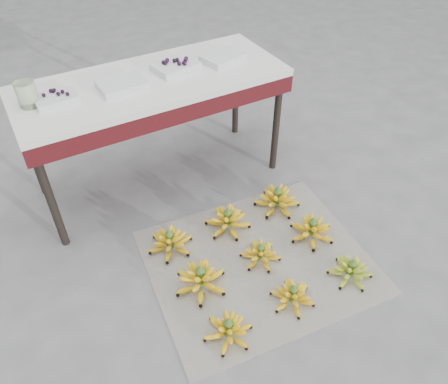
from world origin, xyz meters
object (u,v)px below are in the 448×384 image
bunch_mid_right (312,230)px  tray_far_left (56,98)px  bunch_front_right (350,271)px  bunch_back_right (277,200)px  newspaper_mat (258,262)px  glass_jar (27,94)px  vendor_table (152,92)px  bunch_mid_left (201,279)px  bunch_back_center (228,221)px  bunch_back_left (170,242)px  tray_far_right (223,58)px  bunch_front_left (228,330)px  tray_left (122,85)px  tray_right (176,66)px  bunch_mid_center (260,254)px  bunch_front_center (292,296)px

bunch_mid_right → tray_far_left: 1.67m
bunch_front_right → bunch_back_right: bearing=71.1°
newspaper_mat → tray_far_left: bearing=127.0°
glass_jar → vendor_table: bearing=-1.9°
bunch_mid_left → bunch_back_center: bunch_mid_left is taller
newspaper_mat → bunch_back_left: size_ratio=3.58×
newspaper_mat → tray_far_right: (0.31, 0.98, 0.81)m
bunch_front_right → glass_jar: 2.02m
bunch_back_right → bunch_back_left: bearing=163.3°
bunch_mid_left → vendor_table: 1.18m
newspaper_mat → bunch_front_left: 0.52m
vendor_table → tray_left: bearing=-168.9°
bunch_back_center → tray_right: tray_right is taller
bunch_front_right → tray_right: bearing=84.8°
newspaper_mat → bunch_back_left: (-0.41, 0.35, 0.06)m
bunch_mid_left → tray_far_left: bearing=134.0°
bunch_mid_left → newspaper_mat: bearing=21.9°
bunch_mid_left → bunch_mid_center: bearing=23.3°
bunch_back_right → vendor_table: bearing=114.2°
bunch_front_left → bunch_mid_center: 0.53m
tray_right → bunch_front_center: bearing=-89.6°
bunch_front_left → bunch_mid_right: bunch_mid_right is taller
newspaper_mat → bunch_back_center: (-0.02, 0.33, 0.06)m
vendor_table → tray_far_right: size_ratio=5.58×
bunch_back_right → glass_jar: (-1.24, 0.68, 0.79)m
newspaper_mat → vendor_table: (-0.18, 0.99, 0.70)m
tray_left → bunch_back_center: bearing=-60.3°
bunch_back_left → glass_jar: size_ratio=2.54×
bunch_front_right → bunch_back_left: 1.06m
bunch_mid_center → tray_far_left: size_ratio=1.09×
bunch_front_right → vendor_table: size_ratio=0.19×
bunch_mid_right → glass_jar: (-1.27, 1.00, 0.80)m
bunch_mid_left → tray_right: size_ratio=1.31×
bunch_front_center → bunch_back_right: 0.74m
bunch_front_center → glass_jar: glass_jar is taller
newspaper_mat → bunch_front_center: (0.01, -0.32, 0.05)m
glass_jar → bunch_front_right: bearing=-47.0°
bunch_mid_center → tray_far_left: (-0.76, 0.98, 0.75)m
bunch_front_left → bunch_back_center: bunch_back_center is taller
bunch_back_left → tray_far_left: (-0.34, 0.63, 0.75)m
glass_jar → bunch_mid_right: bearing=-38.3°
bunch_front_left → bunch_back_right: size_ratio=0.85×
bunch_back_left → tray_far_left: bearing=140.2°
vendor_table → tray_left: (-0.19, -0.04, 0.11)m
bunch_back_right → vendor_table: vendor_table is taller
bunch_front_left → bunch_mid_right: 0.86m
bunch_front_center → bunch_mid_left: bearing=139.5°
tray_right → newspaper_mat: bearing=-89.8°
tray_far_left → tray_far_right: bearing=-0.1°
bunch_front_center → tray_far_right: bearing=77.1°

